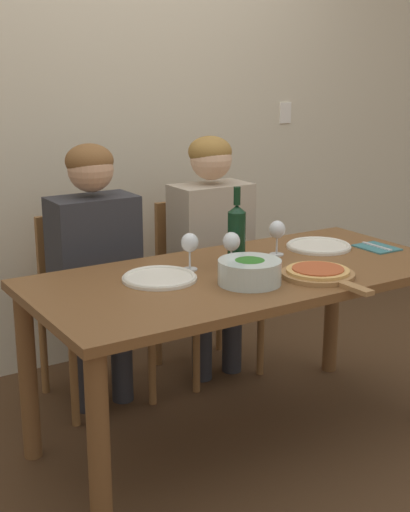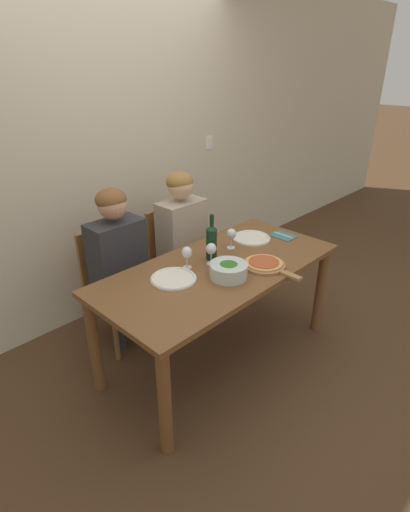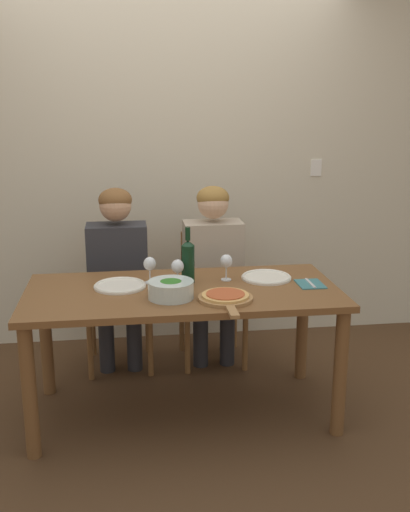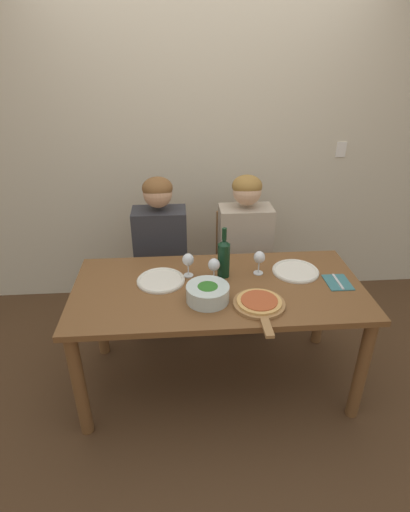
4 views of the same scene
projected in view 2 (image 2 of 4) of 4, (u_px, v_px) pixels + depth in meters
The scene contains 16 objects.
ground_plane at pixel (218, 354), 2.95m from camera, with size 40.00×40.00×0.00m, color #4C331E.
back_wall at pixel (109, 147), 3.10m from camera, with size 10.00×0.06×2.70m.
dining_table at pixel (220, 280), 2.67m from camera, with size 1.70×0.80×0.74m.
chair_left at pixel (114, 282), 2.99m from camera, with size 0.42×0.42×0.86m.
chair_right at pixel (175, 256), 3.39m from camera, with size 0.42×0.42×0.86m.
person_woman at pixel (119, 256), 2.81m from camera, with size 0.47×0.51×1.20m.
person_man at pixel (183, 232), 3.21m from camera, with size 0.47×0.51×1.20m.
wine_bottle at pixel (212, 241), 2.67m from camera, with size 0.07×0.07×0.32m.
broccoli_bowl at pixel (228, 270), 2.47m from camera, with size 0.24×0.24×0.10m.
dinner_plate_left at pixel (174, 278), 2.46m from camera, with size 0.29×0.29×0.02m.
dinner_plate_right at pixel (251, 238), 3.02m from camera, with size 0.29×0.29×0.02m.
pizza_on_board at pixel (265, 264), 2.61m from camera, with size 0.28×0.42×0.04m.
wine_glass_left at pixel (187, 253), 2.56m from camera, with size 0.07×0.07×0.15m.
wine_glass_right at pixel (231, 235), 2.83m from camera, with size 0.07×0.07×0.15m.
wine_glass_centre at pixel (211, 250), 2.61m from camera, with size 0.07×0.07×0.15m.
fork_on_napkin at pixel (283, 236), 3.08m from camera, with size 0.14×0.18×0.01m.
Camera 2 is at (-1.74, -1.56, 1.95)m, focal length 28.00 mm.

